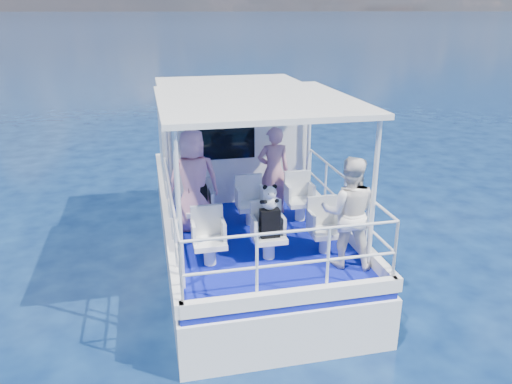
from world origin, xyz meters
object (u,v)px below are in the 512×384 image
backpack_center (270,223)px  panda (270,197)px  passenger_stbd_aft (349,212)px  passenger_port_fwd (194,181)px

backpack_center → panda: (-0.00, 0.02, 0.40)m
backpack_center → passenger_stbd_aft: bearing=-20.3°
backpack_center → panda: panda is taller
passenger_stbd_aft → panda: (-1.07, 0.42, 0.17)m
passenger_port_fwd → panda: (0.97, -1.35, 0.13)m
passenger_port_fwd → panda: size_ratio=4.65×
panda → backpack_center: bearing=-89.5°
passenger_port_fwd → backpack_center: size_ratio=4.04×
backpack_center → panda: 0.40m
passenger_stbd_aft → passenger_port_fwd: bearing=-19.5°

